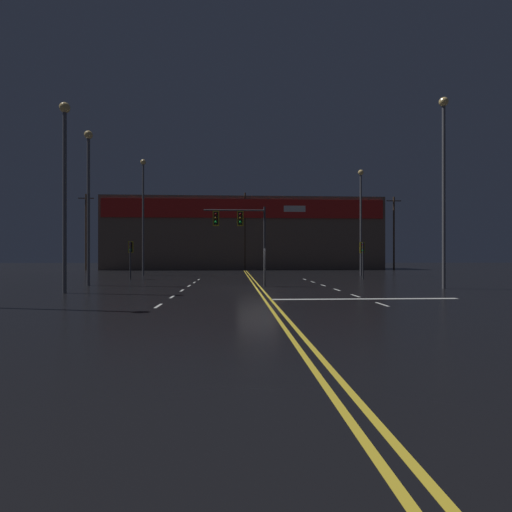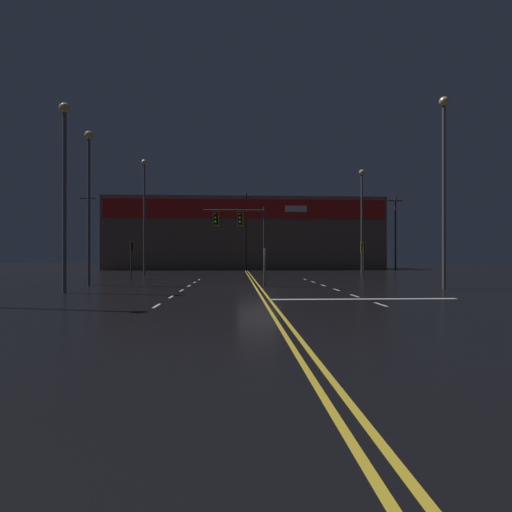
{
  "view_description": "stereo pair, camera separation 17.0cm",
  "coord_description": "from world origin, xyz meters",
  "px_view_note": "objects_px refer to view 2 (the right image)",
  "views": [
    {
      "loc": [
        -1.53,
        -25.0,
        1.96
      ],
      "look_at": [
        0.0,
        2.72,
        2.0
      ],
      "focal_mm": 28.0,
      "sensor_mm": 36.0,
      "label": 1
    },
    {
      "loc": [
        -1.36,
        -25.01,
        1.96
      ],
      "look_at": [
        0.0,
        2.72,
        2.0
      ],
      "focal_mm": 28.0,
      "sensor_mm": 36.0,
      "label": 2
    }
  ],
  "objects_px": {
    "streetlight_median_approach": "(362,209)",
    "streetlight_far_median": "(89,188)",
    "streetlight_near_right": "(65,173)",
    "traffic_signal_median": "(239,226)",
    "traffic_signal_corner_northwest": "(131,251)",
    "traffic_signal_corner_northeast": "(363,252)",
    "streetlight_near_left": "(144,204)",
    "streetlight_far_left": "(444,170)"
  },
  "relations": [
    {
      "from": "traffic_signal_median",
      "to": "streetlight_near_left",
      "type": "distance_m",
      "value": 19.29
    },
    {
      "from": "traffic_signal_corner_northwest",
      "to": "traffic_signal_corner_northeast",
      "type": "xyz_separation_m",
      "value": [
        20.19,
        -0.39,
        -0.02
      ]
    },
    {
      "from": "traffic_signal_corner_northwest",
      "to": "streetlight_near_left",
      "type": "height_order",
      "value": "streetlight_near_left"
    },
    {
      "from": "traffic_signal_median",
      "to": "streetlight_far_left",
      "type": "bearing_deg",
      "value": -11.62
    },
    {
      "from": "traffic_signal_corner_northwest",
      "to": "traffic_signal_corner_northeast",
      "type": "bearing_deg",
      "value": -1.11
    },
    {
      "from": "streetlight_near_right",
      "to": "streetlight_far_median",
      "type": "relative_size",
      "value": 0.97
    },
    {
      "from": "streetlight_median_approach",
      "to": "streetlight_far_median",
      "type": "bearing_deg",
      "value": -150.71
    },
    {
      "from": "traffic_signal_median",
      "to": "streetlight_median_approach",
      "type": "distance_m",
      "value": 19.21
    },
    {
      "from": "traffic_signal_corner_northwest",
      "to": "streetlight_near_right",
      "type": "relative_size",
      "value": 0.32
    },
    {
      "from": "traffic_signal_corner_northeast",
      "to": "streetlight_median_approach",
      "type": "height_order",
      "value": "streetlight_median_approach"
    },
    {
      "from": "traffic_signal_corner_northeast",
      "to": "streetlight_near_left",
      "type": "distance_m",
      "value": 22.86
    },
    {
      "from": "streetlight_near_left",
      "to": "streetlight_far_left",
      "type": "relative_size",
      "value": 1.04
    },
    {
      "from": "traffic_signal_median",
      "to": "streetlight_far_left",
      "type": "height_order",
      "value": "streetlight_far_left"
    },
    {
      "from": "traffic_signal_corner_northwest",
      "to": "streetlight_far_left",
      "type": "distance_m",
      "value": 24.9
    },
    {
      "from": "traffic_signal_median",
      "to": "streetlight_far_median",
      "type": "relative_size",
      "value": 0.5
    },
    {
      "from": "streetlight_near_left",
      "to": "streetlight_median_approach",
      "type": "height_order",
      "value": "streetlight_near_left"
    },
    {
      "from": "streetlight_far_left",
      "to": "streetlight_median_approach",
      "type": "bearing_deg",
      "value": 89.15
    },
    {
      "from": "streetlight_far_median",
      "to": "streetlight_near_left",
      "type": "bearing_deg",
      "value": 88.81
    },
    {
      "from": "traffic_signal_median",
      "to": "traffic_signal_corner_northeast",
      "type": "xyz_separation_m",
      "value": [
        10.94,
        8.27,
        -1.61
      ]
    },
    {
      "from": "streetlight_near_right",
      "to": "streetlight_far_left",
      "type": "height_order",
      "value": "streetlight_far_left"
    },
    {
      "from": "traffic_signal_median",
      "to": "streetlight_near_right",
      "type": "relative_size",
      "value": 0.51
    },
    {
      "from": "streetlight_near_left",
      "to": "streetlight_near_right",
      "type": "bearing_deg",
      "value": -88.65
    },
    {
      "from": "streetlight_far_left",
      "to": "streetlight_far_median",
      "type": "bearing_deg",
      "value": 170.28
    },
    {
      "from": "traffic_signal_median",
      "to": "streetlight_median_approach",
      "type": "xyz_separation_m",
      "value": [
        12.69,
        14.15,
        2.83
      ]
    },
    {
      "from": "traffic_signal_median",
      "to": "traffic_signal_corner_northeast",
      "type": "distance_m",
      "value": 13.81
    },
    {
      "from": "traffic_signal_corner_northwest",
      "to": "streetlight_near_left",
      "type": "xyz_separation_m",
      "value": [
        -0.63,
        7.53,
        5.1
      ]
    },
    {
      "from": "traffic_signal_corner_northeast",
      "to": "streetlight_far_median",
      "type": "bearing_deg",
      "value": -161.79
    },
    {
      "from": "streetlight_far_median",
      "to": "streetlight_near_right",
      "type": "bearing_deg",
      "value": -82.1
    },
    {
      "from": "traffic_signal_corner_northeast",
      "to": "streetlight_median_approach",
      "type": "bearing_deg",
      "value": 73.47
    },
    {
      "from": "traffic_signal_corner_northeast",
      "to": "streetlight_median_approach",
      "type": "distance_m",
      "value": 7.57
    },
    {
      "from": "streetlight_median_approach",
      "to": "streetlight_far_median",
      "type": "xyz_separation_m",
      "value": [
        -22.88,
        -12.83,
        -0.23
      ]
    },
    {
      "from": "traffic_signal_corner_northeast",
      "to": "streetlight_far_median",
      "type": "height_order",
      "value": "streetlight_far_median"
    },
    {
      "from": "traffic_signal_median",
      "to": "traffic_signal_corner_northeast",
      "type": "relative_size",
      "value": 1.62
    },
    {
      "from": "traffic_signal_corner_northwest",
      "to": "streetlight_far_median",
      "type": "height_order",
      "value": "streetlight_far_median"
    },
    {
      "from": "streetlight_near_left",
      "to": "traffic_signal_corner_northwest",
      "type": "bearing_deg",
      "value": -85.21
    },
    {
      "from": "traffic_signal_median",
      "to": "streetlight_far_median",
      "type": "xyz_separation_m",
      "value": [
        -10.19,
        1.32,
        2.6
      ]
    },
    {
      "from": "traffic_signal_median",
      "to": "streetlight_median_approach",
      "type": "height_order",
      "value": "streetlight_median_approach"
    },
    {
      "from": "traffic_signal_corner_northeast",
      "to": "streetlight_far_left",
      "type": "height_order",
      "value": "streetlight_far_left"
    },
    {
      "from": "streetlight_near_right",
      "to": "streetlight_median_approach",
      "type": "xyz_separation_m",
      "value": [
        22.09,
        18.53,
        0.38
      ]
    },
    {
      "from": "traffic_signal_corner_northeast",
      "to": "streetlight_median_approach",
      "type": "relative_size",
      "value": 0.3
    },
    {
      "from": "traffic_signal_corner_northeast",
      "to": "traffic_signal_median",
      "type": "bearing_deg",
      "value": -142.92
    },
    {
      "from": "streetlight_near_right",
      "to": "streetlight_far_median",
      "type": "xyz_separation_m",
      "value": [
        -0.79,
        5.7,
        0.15
      ]
    }
  ]
}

